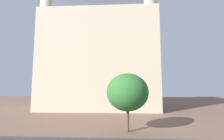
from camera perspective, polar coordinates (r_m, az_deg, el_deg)
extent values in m
cube|color=beige|center=(34.82, -4.04, 2.43)|extent=(22.47, 14.93, 19.14)
cube|color=#4C515B|center=(37.94, -3.91, 18.73)|extent=(20.67, 13.74, 2.40)
cube|color=beige|center=(36.92, -5.06, 14.63)|extent=(4.90, 4.90, 34.94)
cylinder|color=beige|center=(32.27, -22.95, 7.00)|extent=(2.80, 2.80, 22.92)
cylinder|color=beige|center=(29.60, 13.72, 8.06)|extent=(2.80, 2.80, 23.14)
cylinder|color=brown|center=(16.25, 5.75, -17.83)|extent=(0.27, 0.27, 2.19)
ellipsoid|color=#2D6B2D|center=(15.92, 5.64, -8.02)|extent=(4.19, 4.19, 3.77)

